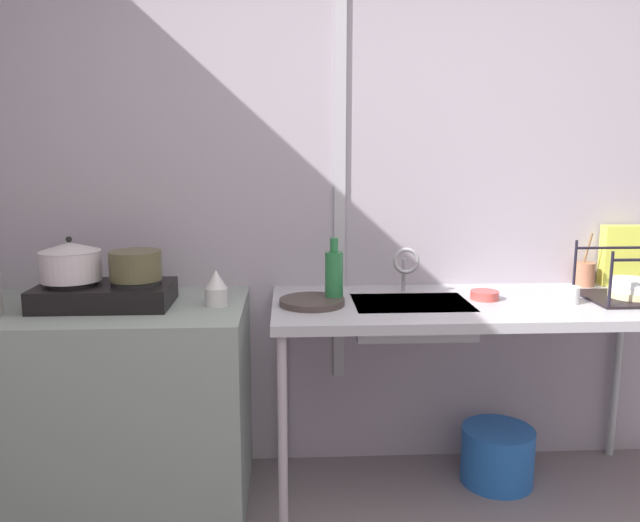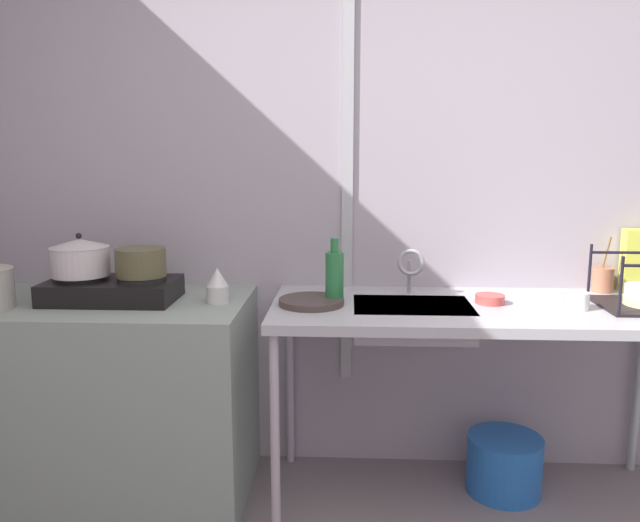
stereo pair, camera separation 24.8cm
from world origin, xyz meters
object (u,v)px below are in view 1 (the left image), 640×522
at_px(bottle_by_sink, 334,276).
at_px(percolator, 216,288).
at_px(utensil_jar, 585,274).
at_px(dish_rack, 631,290).
at_px(bucket_on_floor, 497,455).
at_px(sink_basin, 411,317).
at_px(cup_by_rack, 568,295).
at_px(pot_on_left_burner, 70,261).
at_px(pot_on_right_burner, 135,265).
at_px(small_bowl_on_drainboard, 485,295).
at_px(faucet, 406,264).
at_px(stove, 105,294).
at_px(cereal_box, 622,255).
at_px(frying_pan, 312,302).

bearing_deg(bottle_by_sink, percolator, -176.39).
bearing_deg(utensil_jar, dish_rack, -77.31).
bearing_deg(bucket_on_floor, sink_basin, -169.58).
xyz_separation_m(cup_by_rack, bucket_on_floor, (-0.22, 0.12, -0.76)).
height_order(pot_on_left_burner, pot_on_right_burner, pot_on_left_burner).
height_order(cup_by_rack, small_bowl_on_drainboard, cup_by_rack).
height_order(pot_on_right_burner, utensil_jar, utensil_jar).
height_order(pot_on_left_burner, faucet, pot_on_left_burner).
xyz_separation_m(faucet, dish_rack, (0.92, -0.16, -0.09)).
height_order(percolator, cup_by_rack, percolator).
bearing_deg(faucet, cup_by_rack, -17.57).
xyz_separation_m(stove, utensil_jar, (2.09, 0.27, 0.01)).
relative_size(pot_on_right_burner, cereal_box, 0.74).
relative_size(bottle_by_sink, cereal_box, 0.96).
bearing_deg(percolator, frying_pan, -1.86).
bearing_deg(bottle_by_sink, cereal_box, 10.92).
distance_m(stove, sink_basin, 1.24).
distance_m(faucet, cup_by_rack, 0.67).
bearing_deg(stove, utensil_jar, 7.30).
bearing_deg(small_bowl_on_drainboard, cup_by_rack, -13.79).
distance_m(frying_pan, cup_by_rack, 1.05).
bearing_deg(pot_on_right_burner, pot_on_left_burner, -180.00).
relative_size(sink_basin, bucket_on_floor, 1.48).
height_order(faucet, bottle_by_sink, bottle_by_sink).
bearing_deg(sink_basin, faucet, 88.54).
xyz_separation_m(pot_on_right_burner, utensil_jar, (1.97, 0.27, -0.11)).
relative_size(small_bowl_on_drainboard, cereal_box, 0.42).
bearing_deg(faucet, bucket_on_floor, -10.83).
relative_size(pot_on_left_burner, cup_by_rack, 2.72).
height_order(stove, cup_by_rack, stove).
bearing_deg(small_bowl_on_drainboard, dish_rack, -3.72).
bearing_deg(small_bowl_on_drainboard, pot_on_left_burner, -178.98).
distance_m(pot_on_left_burner, cup_by_rack, 2.01).
bearing_deg(percolator, bucket_on_floor, 4.02).
bearing_deg(utensil_jar, frying_pan, -166.92).
distance_m(dish_rack, cup_by_rack, 0.29).
distance_m(sink_basin, small_bowl_on_drainboard, 0.33).
bearing_deg(pot_on_right_burner, faucet, 7.75).
xyz_separation_m(stove, dish_rack, (2.16, -0.01, -0.01)).
distance_m(pot_on_right_burner, small_bowl_on_drainboard, 1.43).
distance_m(stove, pot_on_right_burner, 0.17).
bearing_deg(utensil_jar, small_bowl_on_drainboard, -156.26).
bearing_deg(cup_by_rack, frying_pan, 178.76).
height_order(stove, pot_on_right_burner, pot_on_right_burner).
distance_m(faucet, frying_pan, 0.47).
height_order(stove, percolator, percolator).
bearing_deg(sink_basin, frying_pan, -177.17).
bearing_deg(cup_by_rack, small_bowl_on_drainboard, 166.21).
distance_m(faucet, utensil_jar, 0.86).
distance_m(pot_on_left_burner, pot_on_right_burner, 0.25).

